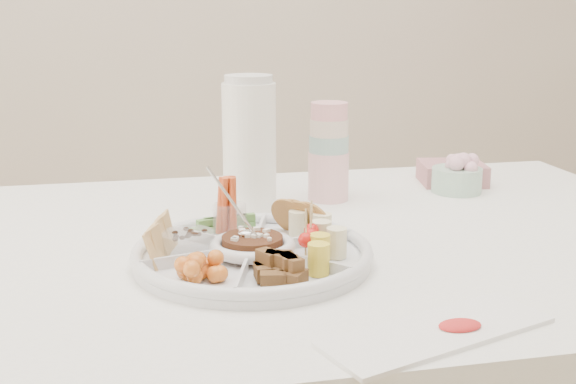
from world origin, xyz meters
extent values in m
cylinder|color=silver|center=(-0.13, -0.12, 0.78)|extent=(0.46, 0.46, 0.04)
cylinder|color=#472719|center=(-0.13, -0.12, 0.79)|extent=(0.12, 0.12, 0.04)
cylinder|color=beige|center=(0.10, 0.24, 0.88)|extent=(0.11, 0.11, 0.24)
cylinder|color=white|center=(-0.08, 0.20, 0.90)|extent=(0.13, 0.13, 0.28)
cylinder|color=#90BFA3|center=(0.40, 0.24, 0.80)|extent=(0.11, 0.11, 0.08)
cube|color=#BA777E|center=(0.42, 0.32, 0.78)|extent=(0.17, 0.15, 0.05)
cube|color=white|center=(0.06, -0.43, 0.76)|extent=(0.33, 0.20, 0.01)
camera|label=1|loc=(-0.30, -1.21, 1.16)|focal=45.00mm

